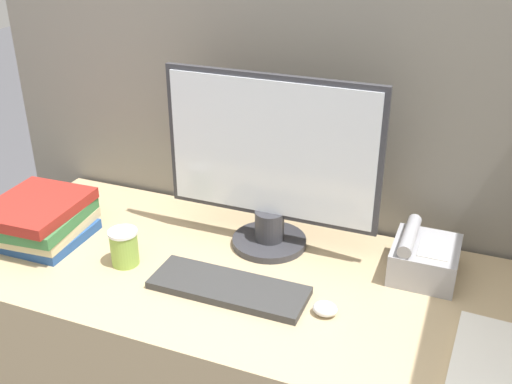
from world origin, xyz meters
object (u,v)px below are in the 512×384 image
at_px(keyboard, 229,288).
at_px(book_stack, 41,220).
at_px(desk_telephone, 424,258).
at_px(monitor, 270,168).
at_px(mouse, 325,309).
at_px(coffee_cup, 124,247).

bearing_deg(keyboard, book_stack, 176.72).
bearing_deg(desk_telephone, monitor, -179.08).
xyz_separation_m(mouse, coffee_cup, (-0.56, 0.01, 0.04)).
height_order(coffee_cup, book_stack, book_stack).
bearing_deg(book_stack, coffee_cup, -4.29).
bearing_deg(mouse, desk_telephone, 53.58).
height_order(monitor, keyboard, monitor).
relative_size(keyboard, desk_telephone, 2.16).
distance_m(monitor, desk_telephone, 0.46).
xyz_separation_m(monitor, coffee_cup, (-0.33, -0.24, -0.19)).
xyz_separation_m(monitor, desk_telephone, (0.42, 0.01, -0.19)).
relative_size(mouse, desk_telephone, 0.32).
distance_m(keyboard, book_stack, 0.60).
relative_size(coffee_cup, book_stack, 0.36).
xyz_separation_m(keyboard, desk_telephone, (0.44, 0.26, 0.04)).
xyz_separation_m(coffee_cup, desk_telephone, (0.75, 0.24, -0.00)).
xyz_separation_m(keyboard, mouse, (0.25, 0.00, 0.01)).
height_order(monitor, desk_telephone, monitor).
height_order(monitor, mouse, monitor).
bearing_deg(monitor, desk_telephone, 0.92).
xyz_separation_m(mouse, desk_telephone, (0.19, 0.26, 0.03)).
distance_m(mouse, desk_telephone, 0.32).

